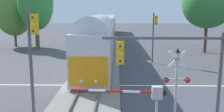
% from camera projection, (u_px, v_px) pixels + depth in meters
% --- Properties ---
extents(ground_plane, '(220.00, 220.00, 0.00)m').
position_uv_depth(ground_plane, '(92.00, 85.00, 19.69)').
color(ground_plane, '#47474C').
extents(road_centre_stripe, '(44.00, 0.20, 0.01)m').
position_uv_depth(road_centre_stripe, '(92.00, 85.00, 19.69)').
color(road_centre_stripe, beige).
rests_on(road_centre_stripe, ground).
extents(railway_track, '(4.40, 80.00, 0.32)m').
position_uv_depth(railway_track, '(92.00, 84.00, 19.67)').
color(railway_track, gray).
rests_on(railway_track, ground).
extents(commuter_train, '(3.04, 59.27, 5.16)m').
position_uv_depth(commuter_train, '(106.00, 29.00, 44.21)').
color(commuter_train, silver).
rests_on(commuter_train, railway_track).
extents(crossing_gate_near, '(5.28, 0.40, 1.80)m').
position_uv_depth(crossing_gate_near, '(147.00, 93.00, 13.43)').
color(crossing_gate_near, '#B7B7BC').
rests_on(crossing_gate_near, ground).
extents(crossing_signal_mast, '(1.36, 0.44, 3.96)m').
position_uv_depth(crossing_signal_mast, '(176.00, 78.00, 12.76)').
color(crossing_signal_mast, '#B2B2B7').
rests_on(crossing_signal_mast, ground).
extents(traffic_signal_far_side, '(0.53, 0.38, 5.69)m').
position_uv_depth(traffic_signal_far_side, '(154.00, 30.00, 27.67)').
color(traffic_signal_far_side, '#4C4C51').
rests_on(traffic_signal_far_side, ground).
extents(traffic_signal_median, '(0.53, 0.38, 6.00)m').
position_uv_depth(traffic_signal_median, '(33.00, 49.00, 12.06)').
color(traffic_signal_median, '#4C4C51').
rests_on(traffic_signal_median, ground).
extents(traffic_signal_near_right, '(5.65, 0.38, 4.91)m').
position_uv_depth(traffic_signal_near_right, '(185.00, 60.00, 10.76)').
color(traffic_signal_near_right, '#4C4C51').
rests_on(traffic_signal_near_right, ground).
extents(maple_right_background, '(7.13, 7.13, 10.58)m').
position_uv_depth(maple_right_background, '(208.00, 3.00, 34.30)').
color(maple_right_background, '#4C3828').
rests_on(maple_right_background, ground).
extents(pine_left_background, '(5.93, 5.93, 9.14)m').
position_uv_depth(pine_left_background, '(14.00, 14.00, 40.81)').
color(pine_left_background, '#4C3828').
rests_on(pine_left_background, ground).
extents(oak_behind_train, '(5.31, 5.31, 11.04)m').
position_uv_depth(oak_behind_train, '(36.00, 4.00, 37.64)').
color(oak_behind_train, brown).
rests_on(oak_behind_train, ground).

